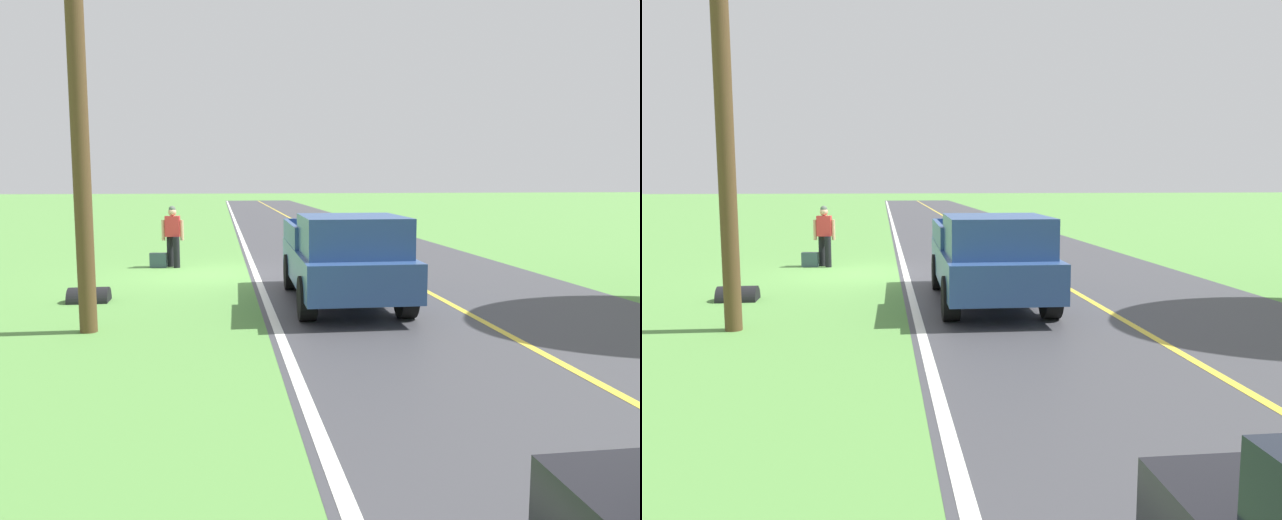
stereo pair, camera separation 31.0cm
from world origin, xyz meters
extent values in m
plane|color=#568E42|center=(0.00, 0.00, 0.00)|extent=(200.00, 200.00, 0.00)
cube|color=#3D3D42|center=(-4.86, 0.00, 0.00)|extent=(7.62, 120.00, 0.00)
cube|color=silver|center=(-1.23, 0.00, 0.01)|extent=(0.16, 117.60, 0.00)
cube|color=gold|center=(-4.86, 0.00, 0.01)|extent=(0.14, 117.60, 0.00)
cylinder|color=black|center=(0.91, -1.43, 0.44)|extent=(0.18, 0.18, 0.88)
cylinder|color=black|center=(1.11, -1.69, 0.44)|extent=(0.18, 0.18, 0.88)
cube|color=red|center=(1.01, -1.56, 1.17)|extent=(0.42, 0.29, 0.58)
sphere|color=tan|center=(1.01, -1.56, 1.57)|extent=(0.23, 0.23, 0.23)
sphere|color=#4C564C|center=(1.01, -1.56, 1.65)|extent=(0.20, 0.20, 0.20)
cube|color=#234C2D|center=(0.99, -1.76, 1.20)|extent=(0.34, 0.23, 0.44)
cylinder|color=tan|center=(0.76, -1.52, 1.06)|extent=(0.10, 0.10, 0.58)
cylinder|color=tan|center=(1.27, -1.57, 1.06)|extent=(0.10, 0.10, 0.58)
cube|color=#384C56|center=(1.44, -1.55, 0.21)|extent=(0.48, 0.24, 0.42)
cube|color=#2D4C84|center=(-2.75, 4.20, 0.75)|extent=(2.14, 5.45, 0.70)
cube|color=#2D4C84|center=(-2.72, 5.39, 1.46)|extent=(1.90, 2.21, 0.72)
cube|color=black|center=(-2.72, 5.39, 1.53)|extent=(1.71, 1.34, 0.43)
cube|color=#2D4C84|center=(-3.72, 3.15, 1.33)|extent=(0.18, 3.03, 0.45)
cube|color=#2D4C84|center=(-1.84, 3.10, 1.33)|extent=(0.18, 3.03, 0.45)
cube|color=#2D4C84|center=(-2.82, 1.61, 1.33)|extent=(1.84, 0.15, 0.45)
cylinder|color=black|center=(-3.60, 5.98, 0.40)|extent=(0.32, 0.81, 0.80)
cylinder|color=black|center=(-1.80, 5.93, 0.40)|extent=(0.32, 0.81, 0.80)
cylinder|color=black|center=(-3.69, 2.68, 0.40)|extent=(0.32, 0.81, 0.80)
cylinder|color=black|center=(-1.89, 2.63, 0.40)|extent=(0.32, 0.81, 0.80)
cylinder|color=brown|center=(1.85, 6.20, 4.05)|extent=(0.28, 0.28, 8.11)
cylinder|color=black|center=(2.36, 3.49, 0.00)|extent=(0.80, 0.60, 0.60)
camera|label=1|loc=(-0.30, 16.91, 2.48)|focal=35.81mm
camera|label=2|loc=(-0.61, 16.95, 2.48)|focal=35.81mm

